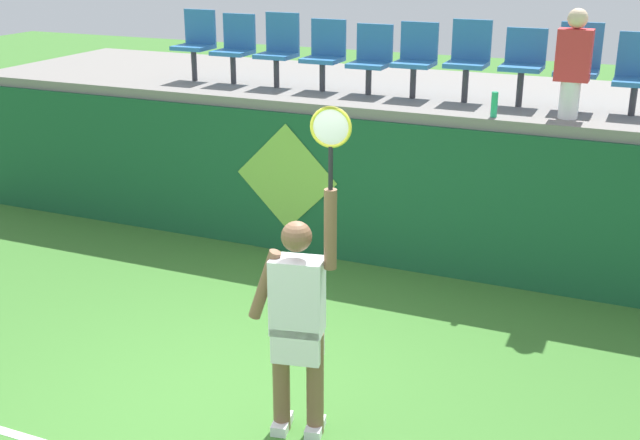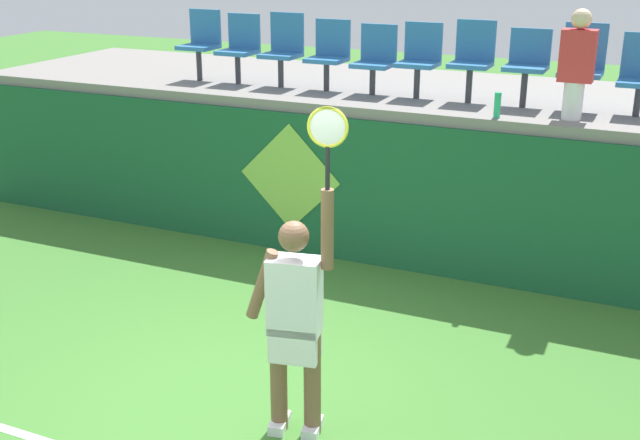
# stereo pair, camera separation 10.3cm
# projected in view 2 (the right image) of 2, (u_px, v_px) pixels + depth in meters

# --- Properties ---
(ground_plane) EXTENTS (40.00, 40.00, 0.00)m
(ground_plane) POSITION_uv_depth(u_px,v_px,m) (222.00, 404.00, 6.45)
(ground_plane) COLOR #3D752D
(court_back_wall) EXTENTS (11.30, 0.20, 1.67)m
(court_back_wall) POSITION_uv_depth(u_px,v_px,m) (370.00, 192.00, 9.00)
(court_back_wall) COLOR #195633
(court_back_wall) RESTS_ON ground_plane
(spectator_platform) EXTENTS (11.30, 2.87, 0.12)m
(spectator_platform) POSITION_uv_depth(u_px,v_px,m) (411.00, 92.00, 9.89)
(spectator_platform) COLOR gray
(spectator_platform) RESTS_ON court_back_wall
(tennis_player) EXTENTS (0.74, 0.33, 2.52)m
(tennis_player) POSITION_uv_depth(u_px,v_px,m) (295.00, 318.00, 5.80)
(tennis_player) COLOR white
(tennis_player) RESTS_ON ground_plane
(water_bottle) EXTENTS (0.07, 0.07, 0.26)m
(water_bottle) POSITION_uv_depth(u_px,v_px,m) (497.00, 105.00, 8.18)
(water_bottle) COLOR #26B272
(water_bottle) RESTS_ON spectator_platform
(stadium_chair_0) EXTENTS (0.44, 0.42, 0.88)m
(stadium_chair_0) POSITION_uv_depth(u_px,v_px,m) (201.00, 41.00, 10.22)
(stadium_chair_0) COLOR #38383D
(stadium_chair_0) RESTS_ON spectator_platform
(stadium_chair_1) EXTENTS (0.44, 0.42, 0.85)m
(stadium_chair_1) POSITION_uv_depth(u_px,v_px,m) (240.00, 45.00, 10.01)
(stadium_chair_1) COLOR #38383D
(stadium_chair_1) RESTS_ON spectator_platform
(stadium_chair_2) EXTENTS (0.44, 0.42, 0.88)m
(stadium_chair_2) POSITION_uv_depth(u_px,v_px,m) (283.00, 47.00, 9.78)
(stadium_chair_2) COLOR #38383D
(stadium_chair_2) RESTS_ON spectator_platform
(stadium_chair_3) EXTENTS (0.44, 0.42, 0.83)m
(stadium_chair_3) POSITION_uv_depth(u_px,v_px,m) (329.00, 52.00, 9.55)
(stadium_chair_3) COLOR #38383D
(stadium_chair_3) RESTS_ON spectator_platform
(stadium_chair_4) EXTENTS (0.44, 0.42, 0.80)m
(stadium_chair_4) POSITION_uv_depth(u_px,v_px,m) (375.00, 57.00, 9.33)
(stadium_chair_4) COLOR #38383D
(stadium_chair_4) RESTS_ON spectator_platform
(stadium_chair_5) EXTENTS (0.44, 0.42, 0.84)m
(stadium_chair_5) POSITION_uv_depth(u_px,v_px,m) (420.00, 57.00, 9.10)
(stadium_chair_5) COLOR #38383D
(stadium_chair_5) RESTS_ON spectator_platform
(stadium_chair_6) EXTENTS (0.44, 0.42, 0.89)m
(stadium_chair_6) POSITION_uv_depth(u_px,v_px,m) (472.00, 57.00, 8.86)
(stadium_chair_6) COLOR #38383D
(stadium_chair_6) RESTS_ON spectator_platform
(stadium_chair_7) EXTENTS (0.44, 0.42, 0.82)m
(stadium_chair_7) POSITION_uv_depth(u_px,v_px,m) (527.00, 62.00, 8.63)
(stadium_chair_7) COLOR #38383D
(stadium_chair_7) RESTS_ON spectator_platform
(stadium_chair_8) EXTENTS (0.44, 0.42, 0.91)m
(stadium_chair_8) POSITION_uv_depth(u_px,v_px,m) (582.00, 63.00, 8.41)
(stadium_chair_8) COLOR #38383D
(stadium_chair_8) RESTS_ON spectator_platform
(spectator_0) EXTENTS (0.34, 0.20, 1.10)m
(spectator_0) POSITION_uv_depth(u_px,v_px,m) (577.00, 63.00, 7.98)
(spectator_0) COLOR white
(spectator_0) RESTS_ON spectator_platform
(wall_signage_mount) EXTENTS (1.27, 0.01, 1.56)m
(wall_signage_mount) POSITION_uv_depth(u_px,v_px,m) (291.00, 251.00, 9.56)
(wall_signage_mount) COLOR #195633
(wall_signage_mount) RESTS_ON ground_plane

